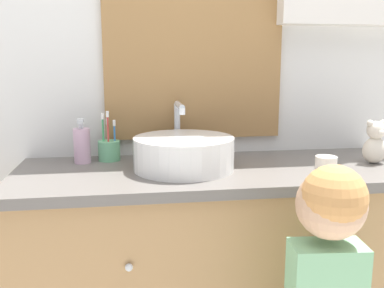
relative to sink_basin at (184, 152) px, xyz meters
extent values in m
cube|color=silver|center=(0.12, 0.29, 0.36)|extent=(3.20, 0.06, 2.50)
cube|color=#A37A4C|center=(0.12, 0.00, -0.49)|extent=(1.40, 0.49, 0.80)
cube|color=#605B56|center=(0.12, 0.00, -0.08)|extent=(1.44, 0.53, 0.03)
sphere|color=silver|center=(-0.20, -0.26, -0.29)|extent=(0.02, 0.02, 0.02)
sphere|color=silver|center=(0.45, -0.26, -0.29)|extent=(0.02, 0.02, 0.02)
cylinder|color=white|center=(0.00, 0.00, 0.00)|extent=(0.35, 0.35, 0.12)
cylinder|color=silver|center=(0.00, 0.00, 0.05)|extent=(0.29, 0.29, 0.01)
cylinder|color=silver|center=(0.00, 0.20, 0.05)|extent=(0.02, 0.02, 0.21)
cylinder|color=silver|center=(0.00, 0.12, 0.15)|extent=(0.02, 0.16, 0.02)
cylinder|color=silver|center=(0.00, 0.04, 0.14)|extent=(0.02, 0.02, 0.02)
sphere|color=white|center=(0.10, 0.20, -0.03)|extent=(0.05, 0.05, 0.05)
cylinder|color=#66B27F|center=(-0.27, 0.18, -0.02)|extent=(0.08, 0.08, 0.08)
cylinder|color=#3884DB|center=(-0.25, 0.18, 0.02)|extent=(0.01, 0.01, 0.14)
cube|color=white|center=(-0.25, 0.18, 0.08)|extent=(0.01, 0.02, 0.02)
cylinder|color=white|center=(-0.27, 0.20, 0.02)|extent=(0.01, 0.01, 0.15)
cube|color=white|center=(-0.27, 0.20, 0.09)|extent=(0.01, 0.02, 0.02)
cylinder|color=#47B26B|center=(-0.29, 0.18, 0.04)|extent=(0.01, 0.01, 0.17)
cube|color=white|center=(-0.29, 0.18, 0.11)|extent=(0.01, 0.02, 0.02)
cylinder|color=#D6423D|center=(-0.27, 0.17, 0.04)|extent=(0.01, 0.01, 0.18)
cube|color=white|center=(-0.27, 0.17, 0.12)|extent=(0.01, 0.02, 0.02)
cylinder|color=#CCA3BC|center=(-0.37, 0.15, 0.01)|extent=(0.06, 0.06, 0.13)
cylinder|color=silver|center=(-0.37, 0.15, 0.08)|extent=(0.02, 0.02, 0.02)
cube|color=silver|center=(-0.37, 0.14, 0.10)|extent=(0.02, 0.03, 0.02)
sphere|color=tan|center=(0.33, -0.46, -0.06)|extent=(0.19, 0.19, 0.19)
sphere|color=tan|center=(0.33, -0.47, -0.03)|extent=(0.17, 0.17, 0.17)
cylinder|color=#7FBC89|center=(0.42, -0.27, -0.23)|extent=(0.07, 0.28, 0.04)
cylinder|color=#3884DB|center=(0.43, -0.13, -0.19)|extent=(0.01, 0.05, 0.12)
ellipsoid|color=beige|center=(0.72, -0.02, -0.01)|extent=(0.09, 0.07, 0.10)
sphere|color=beige|center=(0.72, -0.02, 0.07)|extent=(0.07, 0.07, 0.07)
sphere|color=beige|center=(0.69, -0.02, 0.09)|extent=(0.03, 0.03, 0.03)
sphere|color=beige|center=(0.74, -0.02, 0.09)|extent=(0.03, 0.03, 0.03)
sphere|color=silver|center=(0.72, -0.05, 0.06)|extent=(0.02, 0.02, 0.02)
cylinder|color=silver|center=(0.43, -0.21, -0.02)|extent=(0.07, 0.07, 0.08)
camera|label=1|loc=(-0.19, -1.46, 0.31)|focal=40.00mm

